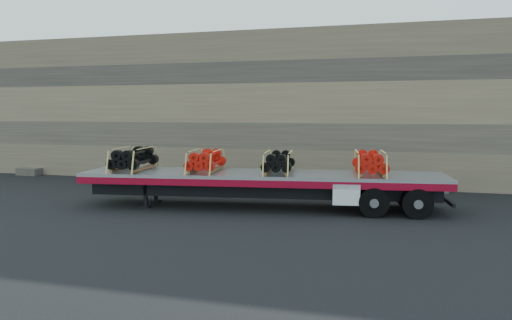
{
  "coord_description": "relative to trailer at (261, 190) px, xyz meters",
  "views": [
    {
      "loc": [
        5.63,
        -16.93,
        3.32
      ],
      "look_at": [
        0.53,
        0.69,
        1.53
      ],
      "focal_mm": 35.0,
      "sensor_mm": 36.0,
      "label": 1
    }
  ],
  "objects": [
    {
      "name": "trailer",
      "position": [
        0.0,
        0.0,
        0.0
      ],
      "size": [
        12.53,
        4.05,
        1.23
      ],
      "primitive_type": null,
      "rotation": [
        0.0,
        0.0,
        0.14
      ],
      "color": "#A6A9AD",
      "rests_on": "ground"
    },
    {
      "name": "bundle_front",
      "position": [
        -4.55,
        -0.64,
        1.0
      ],
      "size": [
        1.38,
        2.31,
        0.77
      ],
      "primitive_type": null,
      "rotation": [
        0.0,
        0.0,
        0.14
      ],
      "color": "black",
      "rests_on": "trailer"
    },
    {
      "name": "rock_wall",
      "position": [
        -1.09,
        7.05,
        2.88
      ],
      "size": [
        44.0,
        3.0,
        7.0
      ],
      "primitive_type": "cube",
      "color": "#7A6B54",
      "rests_on": "ground"
    },
    {
      "name": "bundle_midfront",
      "position": [
        -1.94,
        -0.27,
        0.98
      ],
      "size": [
        1.28,
        2.15,
        0.72
      ],
      "primitive_type": null,
      "rotation": [
        0.0,
        0.0,
        0.14
      ],
      "color": "red",
      "rests_on": "trailer"
    },
    {
      "name": "ground",
      "position": [
        -1.09,
        0.55,
        -0.62
      ],
      "size": [
        120.0,
        120.0,
        0.0
      ],
      "primitive_type": "plane",
      "color": "black",
      "rests_on": "ground"
    },
    {
      "name": "bundle_rear",
      "position": [
        3.6,
        0.5,
        0.99
      ],
      "size": [
        1.32,
        2.21,
        0.74
      ],
      "primitive_type": null,
      "rotation": [
        0.0,
        0.0,
        0.14
      ],
      "color": "red",
      "rests_on": "trailer"
    },
    {
      "name": "bundle_midrear",
      "position": [
        0.59,
        0.08,
        0.96
      ],
      "size": [
        1.24,
        2.07,
        0.69
      ],
      "primitive_type": null,
      "rotation": [
        0.0,
        0.0,
        0.14
      ],
      "color": "black",
      "rests_on": "trailer"
    }
  ]
}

